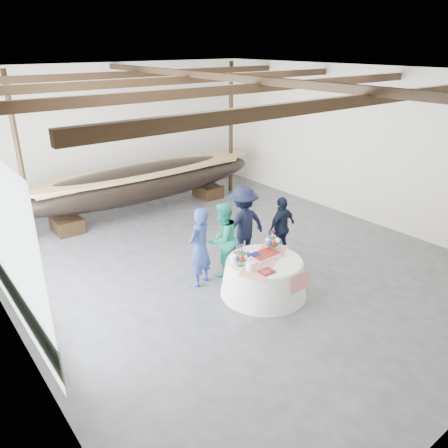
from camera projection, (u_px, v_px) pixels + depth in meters
floor at (228, 260)px, 11.00m from camera, size 10.00×12.00×0.01m
wall_back at (117, 134)px, 14.50m from camera, size 10.00×0.02×4.50m
wall_right at (360, 145)px, 12.97m from camera, size 0.02×12.00×4.50m
ceiling at (229, 72)px, 9.27m from camera, size 10.00×12.00×0.01m
pavilion_structure at (209, 93)px, 10.01m from camera, size 9.80×11.76×4.50m
longboat_display at (143, 182)px, 13.71m from camera, size 8.39×1.68×1.57m
banquet_table at (264, 277)px, 9.41m from camera, size 1.87×1.87×0.80m
tabletop_items at (258, 253)px, 9.25m from camera, size 1.78×1.32×0.40m
guest_woman_blue at (200, 247)px, 9.59m from camera, size 0.78×0.65×1.83m
guest_woman_teal at (223, 239)px, 10.04m from camera, size 0.96×0.81×1.76m
guest_man_left at (243, 225)px, 10.61m from camera, size 1.30×0.79×1.94m
guest_man_right at (282, 228)px, 10.87m from camera, size 0.99×0.50×1.61m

